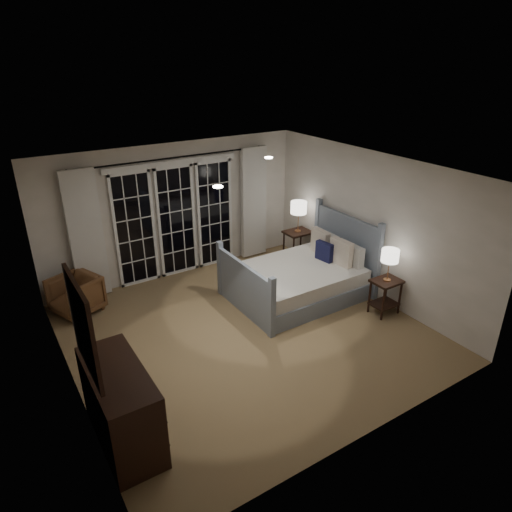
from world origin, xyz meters
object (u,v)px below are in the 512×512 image
nightstand_right (297,242)px  bed (300,278)px  lamp_right (299,208)px  nightstand_left (385,292)px  lamp_left (390,256)px  armchair (76,295)px  dresser (121,406)px

nightstand_right → bed: bearing=-125.0°
bed → lamp_right: 1.61m
nightstand_left → lamp_left: 0.63m
bed → armchair: size_ratio=3.18×
nightstand_left → dresser: size_ratio=0.46×
armchair → lamp_left: bearing=35.4°
lamp_right → nightstand_right: bearing=0.0°
nightstand_left → nightstand_right: 2.35m
nightstand_right → dresser: size_ratio=0.51×
nightstand_left → lamp_right: (-0.01, 2.35, 0.77)m
lamp_right → armchair: (-4.24, 0.38, -0.84)m
nightstand_left → lamp_left: size_ratio=1.12×
dresser → armchair: bearing=86.4°
bed → armchair: bed is taller
lamp_left → dresser: bearing=-175.5°
lamp_left → nightstand_right: bearing=90.2°
nightstand_right → lamp_right: bearing=0.0°
bed → lamp_right: bed is taller
nightstand_left → armchair: (-4.25, 2.73, -0.07)m
armchair → dresser: (-0.19, -3.09, 0.15)m
nightstand_right → nightstand_left: bearing=-89.8°
lamp_right → lamp_left: bearing=-89.8°
bed → dresser: 3.97m
nightstand_right → lamp_left: bearing=-89.8°
armchair → dresser: bearing=-25.5°
bed → nightstand_right: bearing=55.0°
bed → nightstand_left: bearing=-56.8°
nightstand_right → lamp_left: (0.01, -2.35, 0.58)m
lamp_left → nightstand_left: bearing=180.0°
nightstand_left → bed: bearing=123.2°
nightstand_right → dresser: bearing=-148.6°
lamp_right → armchair: bearing=174.9°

